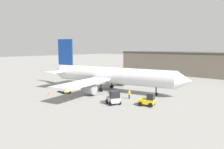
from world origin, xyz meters
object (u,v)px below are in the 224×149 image
at_px(airplane, 108,75).
at_px(pushback_tug, 148,100).
at_px(safety_cone_near, 49,94).
at_px(ground_crew_worker, 129,94).
at_px(baggage_tug, 65,89).
at_px(belt_loader_truck, 114,98).

relative_size(airplane, pushback_tug, 12.11).
distance_m(airplane, safety_cone_near, 14.25).
distance_m(ground_crew_worker, safety_cone_near, 17.58).
bearing_deg(baggage_tug, belt_loader_truck, 12.71).
relative_size(ground_crew_worker, baggage_tug, 0.50).
bearing_deg(airplane, baggage_tug, -132.31).
distance_m(ground_crew_worker, belt_loader_truck, 5.41).
xyz_separation_m(airplane, pushback_tug, (14.71, -5.60, -2.55)).
height_order(ground_crew_worker, pushback_tug, pushback_tug).
relative_size(airplane, ground_crew_worker, 20.64).
bearing_deg(belt_loader_truck, pushback_tug, 58.46).
height_order(pushback_tug, safety_cone_near, pushback_tug).
bearing_deg(safety_cone_near, ground_crew_worker, 30.31).
height_order(airplane, belt_loader_truck, airplane).
distance_m(baggage_tug, belt_loader_truck, 14.74).
relative_size(ground_crew_worker, belt_loader_truck, 0.57).
xyz_separation_m(ground_crew_worker, safety_cone_near, (-15.17, -8.87, -0.69)).
distance_m(belt_loader_truck, pushback_tug, 6.11).
bearing_deg(airplane, belt_loader_truck, -54.82).
relative_size(belt_loader_truck, safety_cone_near, 5.74).
relative_size(baggage_tug, safety_cone_near, 6.61).
xyz_separation_m(baggage_tug, pushback_tug, (19.88, 3.20, 0.12)).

